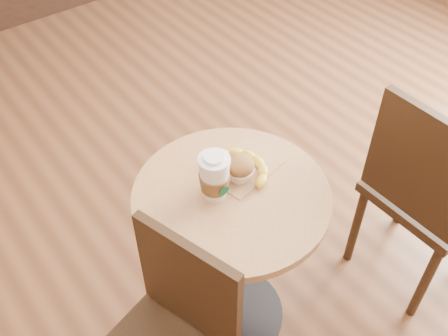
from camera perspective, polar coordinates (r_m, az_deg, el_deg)
name	(u,v)px	position (r m, az deg, el deg)	size (l,w,h in m)	color
cafe_table	(231,239)	(1.85, 0.76, -7.76)	(0.64, 0.64, 0.75)	black
chair_right	(425,192)	(2.12, 21.07, -2.41)	(0.42, 0.42, 0.95)	#312011
kraft_bag	(243,167)	(1.75, 2.10, 0.11)	(0.24, 0.18, 0.00)	#AB7A52
coffee_cup	(214,178)	(1.61, -1.05, -1.08)	(0.10, 0.10, 0.17)	white
muffin	(240,168)	(1.68, 1.72, -0.03)	(0.10, 0.10, 0.09)	silver
banana	(247,164)	(1.73, 2.52, 0.39)	(0.14, 0.24, 0.03)	yellow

